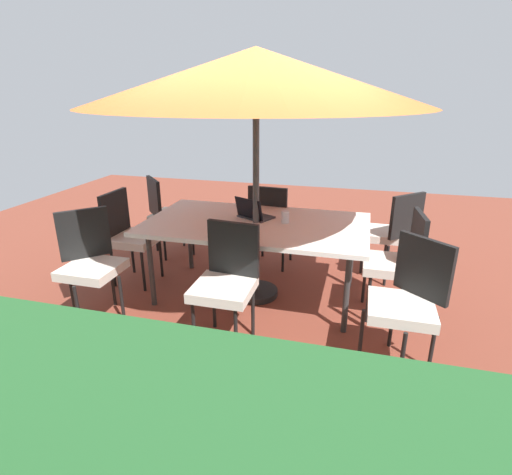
% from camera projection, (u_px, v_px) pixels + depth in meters
% --- Properties ---
extents(ground_plane, '(10.00, 10.00, 0.02)m').
position_uv_depth(ground_plane, '(256.00, 295.00, 4.13)').
color(ground_plane, brown).
extents(dining_table, '(2.11, 1.19, 0.78)m').
position_uv_depth(dining_table, '(256.00, 227.00, 3.88)').
color(dining_table, white).
rests_on(dining_table, ground_plane).
extents(patio_umbrella, '(2.97, 2.97, 2.30)m').
position_uv_depth(patio_umbrella, '(256.00, 78.00, 3.42)').
color(patio_umbrella, '#4C4C4C').
rests_on(patio_umbrella, ground_plane).
extents(chair_northwest, '(0.58, 0.59, 0.98)m').
position_uv_depth(chair_northwest, '(407.00, 298.00, 2.92)').
color(chair_northwest, silver).
rests_on(chair_northwest, ground_plane).
extents(chair_south, '(0.46, 0.47, 0.98)m').
position_uv_depth(chair_south, '(271.00, 221.00, 4.62)').
color(chair_south, silver).
rests_on(chair_south, ground_plane).
extents(chair_southwest, '(0.59, 0.59, 0.98)m').
position_uv_depth(chair_southwest, '(394.00, 230.00, 4.32)').
color(chair_southwest, silver).
rests_on(chair_southwest, ground_plane).
extents(chair_east, '(0.47, 0.46, 0.98)m').
position_uv_depth(chair_east, '(129.00, 233.00, 4.25)').
color(chair_east, silver).
rests_on(chair_east, ground_plane).
extents(chair_northeast, '(0.59, 0.59, 0.98)m').
position_uv_depth(chair_northeast, '(90.00, 260.00, 3.57)').
color(chair_northeast, silver).
rests_on(chair_northeast, ground_plane).
extents(chair_west, '(0.48, 0.47, 0.98)m').
position_uv_depth(chair_west, '(398.00, 259.00, 3.60)').
color(chair_west, silver).
rests_on(chair_west, ground_plane).
extents(chair_southeast, '(0.59, 0.59, 0.98)m').
position_uv_depth(chair_southeast, '(168.00, 212.00, 4.97)').
color(chair_southeast, silver).
rests_on(chair_southeast, ground_plane).
extents(chair_north, '(0.47, 0.48, 0.98)m').
position_uv_depth(chair_north, '(226.00, 279.00, 3.22)').
color(chair_north, silver).
rests_on(chair_north, ground_plane).
extents(laptop, '(0.40, 0.36, 0.21)m').
position_uv_depth(laptop, '(253.00, 214.00, 3.97)').
color(laptop, '#2D2D33').
rests_on(laptop, dining_table).
extents(cup, '(0.07, 0.07, 0.11)m').
position_uv_depth(cup, '(285.00, 217.00, 3.83)').
color(cup, white).
rests_on(cup, dining_table).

